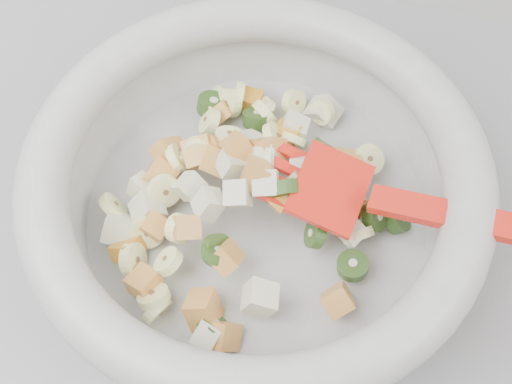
# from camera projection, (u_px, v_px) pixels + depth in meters

# --- Properties ---
(counter) EXTENTS (2.00, 0.60, 0.90)m
(counter) POSITION_uv_depth(u_px,v_px,m) (199.00, 350.00, 0.94)
(counter) COLOR gray
(counter) RESTS_ON ground
(mixing_bowl) EXTENTS (0.46, 0.35, 0.11)m
(mixing_bowl) POSITION_uv_depth(u_px,v_px,m) (256.00, 187.00, 0.49)
(mixing_bowl) COLOR #BDBDBB
(mixing_bowl) RESTS_ON counter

